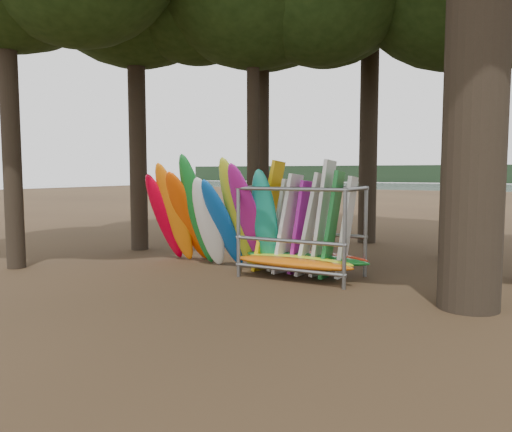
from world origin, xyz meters
The scene contains 5 objects.
ground centered at (0.00, 0.00, 0.00)m, with size 120.00×120.00×0.00m, color #47331E.
lake centered at (0.00, 60.00, 0.00)m, with size 160.00×160.00×0.00m, color gray.
far_shore centered at (0.00, 110.00, 2.00)m, with size 160.00×4.00×4.00m, color black.
kayak_row centered at (-2.08, 1.42, 1.31)m, with size 3.96×2.21×3.09m.
storage_rack centered at (0.47, 1.53, 1.01)m, with size 3.22×1.61×2.80m.
Camera 1 is at (5.22, -9.26, 2.50)m, focal length 35.00 mm.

